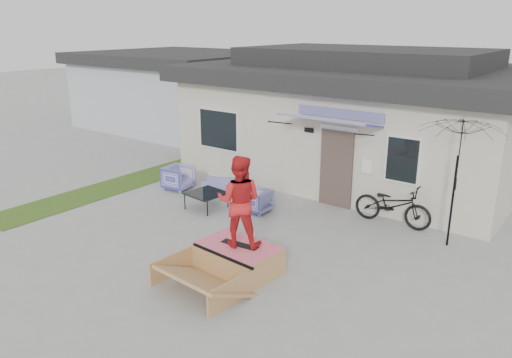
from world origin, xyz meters
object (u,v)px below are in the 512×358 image
Objects in this scene: coffee_table at (206,200)px; bicycle at (393,201)px; armchair_right at (257,200)px; skate_ramp at (238,258)px; skateboard at (240,244)px; armchair_left at (178,176)px; loveseat at (227,180)px; skater at (239,200)px; patio_umbrella at (456,171)px.

bicycle reaches higher than coffee_table.
coffee_table is at bearing -62.75° from armchair_right.
skateboard is at bearing 90.00° from skate_ramp.
armchair_left is 3.03m from armchair_right.
bicycle is (5.04, 0.39, 0.34)m from loveseat.
skate_ramp reaches higher than coffee_table.
loveseat is 5.17m from skate_ramp.
armchair_left reaches higher than loveseat.
patio_umbrella is at bearing -155.32° from skater.
patio_umbrella is (7.73, 0.85, 1.35)m from armchair_left.
armchair_left is at bearing -173.70° from patio_umbrella.
skater is (-3.02, -3.73, -0.24)m from patio_umbrella.
patio_umbrella reaches higher than armchair_right.
coffee_table is at bearing -62.94° from skater.
bicycle reaches higher than skate_ramp.
armchair_right is at bearing 124.60° from skate_ramp.
skate_ramp is 1.24m from skater.
skater reaches higher than bicycle.
loveseat is at bearing 179.86° from patio_umbrella.
loveseat is 6.69m from patio_umbrella.
skate_ramp is 2.64× the size of skateboard.
bicycle reaches higher than loveseat.
bicycle is 1.91m from patio_umbrella.
skateboard is at bearing 30.85° from armchair_right.
coffee_table is 6.32m from patio_umbrella.
armchair_right is at bearing 27.29° from coffee_table.
coffee_table is (0.60, -1.58, -0.06)m from loveseat.
armchair_right is at bearing 110.86° from bicycle.
patio_umbrella reaches higher than skate_ramp.
armchair_right is 3.27m from skateboard.
coffee_table is 0.42× the size of patio_umbrella.
skate_ramp is (3.51, -3.80, -0.02)m from loveseat.
skateboard is (-3.02, -3.73, -1.19)m from patio_umbrella.
skater reaches higher than coffee_table.
armchair_right is 0.83× the size of skateboard.
skateboard is (3.51, -3.75, 0.27)m from loveseat.
armchair_left is 1.17× the size of armchair_right.
skater is at bearing 30.85° from armchair_right.
skater is at bearing 108.82° from loveseat.
armchair_left is 0.43× the size of skater.
skate_ramp is at bearing -100.31° from skateboard.
bicycle is at bearing -136.57° from skater.
skateboard is at bearing -36.59° from coffee_table.
armchair_right is at bearing -85.46° from skater.
armchair_right reaches higher than skateboard.
armchair_right is (3.03, -0.07, -0.06)m from armchair_left.
armchair_left is 0.40× the size of bicycle.
skate_ramp is (-1.53, -4.19, -0.36)m from bicycle.
patio_umbrella is at bearing -91.71° from armchair_left.
coffee_table is 3.66m from skate_ramp.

